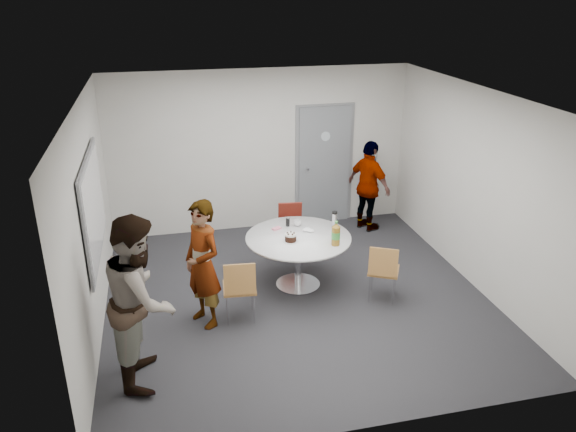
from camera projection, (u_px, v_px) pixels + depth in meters
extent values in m
plane|color=black|center=(297.00, 297.00, 7.59)|extent=(5.00, 5.00, 0.00)
plane|color=silver|center=(298.00, 97.00, 6.55)|extent=(5.00, 5.00, 0.00)
plane|color=beige|center=(261.00, 151.00, 9.32)|extent=(5.00, 0.00, 5.00)
plane|color=beige|center=(90.00, 222.00, 6.54)|extent=(0.00, 5.00, 5.00)
plane|color=beige|center=(476.00, 189.00, 7.60)|extent=(0.00, 5.00, 5.00)
plane|color=beige|center=(368.00, 307.00, 4.82)|extent=(5.00, 0.00, 5.00)
cube|color=slate|center=(324.00, 166.00, 9.65)|extent=(0.90, 0.05, 2.05)
cube|color=slate|center=(324.00, 165.00, 9.67)|extent=(1.02, 0.04, 2.12)
cylinder|color=#B2BFC6|center=(326.00, 136.00, 9.42)|extent=(0.16, 0.01, 0.16)
cylinder|color=silver|center=(307.00, 168.00, 9.53)|extent=(0.04, 0.14, 0.04)
cube|color=slate|center=(93.00, 208.00, 6.69)|extent=(0.03, 1.90, 1.25)
cube|color=white|center=(95.00, 207.00, 6.70)|extent=(0.01, 1.78, 1.13)
cylinder|color=white|center=(298.00, 238.00, 7.61)|extent=(1.43, 1.43, 0.03)
cylinder|color=silver|center=(298.00, 261.00, 7.75)|extent=(0.09, 0.09, 0.70)
cylinder|color=silver|center=(298.00, 284.00, 7.89)|extent=(0.61, 0.61, 0.02)
cylinder|color=white|center=(291.00, 241.00, 7.46)|extent=(0.20, 0.20, 0.01)
cylinder|color=black|center=(291.00, 238.00, 7.44)|extent=(0.15, 0.15, 0.08)
cylinder|color=white|center=(291.00, 235.00, 7.42)|extent=(0.16, 0.16, 0.02)
cylinder|color=olive|center=(336.00, 236.00, 7.31)|extent=(0.11, 0.11, 0.26)
cylinder|color=green|center=(336.00, 235.00, 7.31)|extent=(0.12, 0.12, 0.10)
cone|color=olive|center=(336.00, 225.00, 7.25)|extent=(0.11, 0.11, 0.05)
cylinder|color=#4A9744|center=(336.00, 222.00, 7.24)|extent=(0.04, 0.04, 0.03)
imported|color=white|center=(297.00, 223.00, 7.93)|extent=(0.15, 0.15, 0.09)
cylinder|color=black|center=(288.00, 222.00, 7.91)|extent=(0.05, 0.05, 0.13)
cylinder|color=silver|center=(335.00, 220.00, 7.89)|extent=(0.07, 0.07, 0.20)
cylinder|color=black|center=(335.00, 213.00, 7.84)|extent=(0.08, 0.08, 0.03)
cube|color=pink|center=(276.00, 228.00, 7.83)|extent=(0.14, 0.12, 0.02)
ellipsoid|color=white|center=(308.00, 230.00, 7.76)|extent=(0.18, 0.18, 0.03)
cube|color=#905D2C|center=(240.00, 288.00, 6.96)|extent=(0.44, 0.44, 0.03)
cube|color=#905D2C|center=(240.00, 279.00, 6.70)|extent=(0.39, 0.12, 0.38)
cylinder|color=silver|center=(252.00, 295.00, 7.21)|extent=(0.02, 0.02, 0.43)
cylinder|color=silver|center=(227.00, 297.00, 7.17)|extent=(0.02, 0.02, 0.43)
cylinder|color=silver|center=(254.00, 308.00, 6.92)|extent=(0.02, 0.02, 0.43)
cylinder|color=silver|center=(228.00, 310.00, 6.87)|extent=(0.02, 0.02, 0.43)
cube|color=#905D2C|center=(384.00, 270.00, 7.41)|extent=(0.52, 0.52, 0.03)
cube|color=#905D2C|center=(383.00, 262.00, 7.17)|extent=(0.37, 0.25, 0.37)
cylinder|color=silver|center=(395.00, 280.00, 7.60)|extent=(0.02, 0.02, 0.42)
cylinder|color=silver|center=(372.00, 277.00, 7.67)|extent=(0.02, 0.02, 0.42)
cylinder|color=silver|center=(394.00, 291.00, 7.32)|extent=(0.02, 0.02, 0.42)
cylinder|color=silver|center=(369.00, 288.00, 7.39)|extent=(0.02, 0.02, 0.42)
cube|color=maroon|center=(291.00, 230.00, 8.62)|extent=(0.43, 0.43, 0.03)
cube|color=maroon|center=(290.00, 213.00, 8.71)|extent=(0.37, 0.13, 0.37)
cylinder|color=silver|center=(282.00, 247.00, 8.55)|extent=(0.02, 0.02, 0.41)
cylinder|color=silver|center=(302.00, 246.00, 8.57)|extent=(0.02, 0.02, 0.41)
cylinder|color=silver|center=(280.00, 239.00, 8.83)|extent=(0.02, 0.02, 0.41)
cylinder|color=silver|center=(300.00, 238.00, 8.86)|extent=(0.02, 0.02, 0.41)
imported|color=#A5C6EA|center=(203.00, 264.00, 6.72)|extent=(0.62, 0.70, 1.62)
imported|color=white|center=(141.00, 299.00, 5.75)|extent=(0.78, 0.96, 1.86)
imported|color=black|center=(369.00, 186.00, 9.41)|extent=(0.73, 0.98, 1.55)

